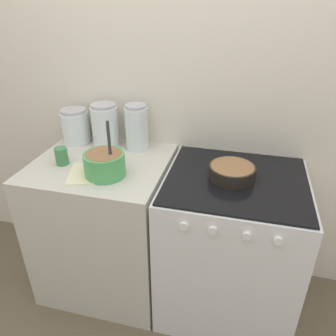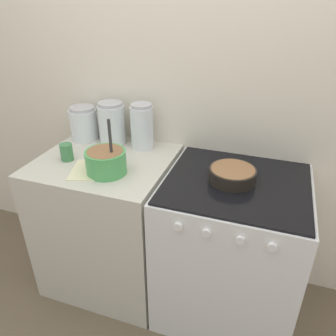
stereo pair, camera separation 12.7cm
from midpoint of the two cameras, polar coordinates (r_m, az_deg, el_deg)
ground_plane at (r=2.15m, az=-4.99°, el=-26.48°), size 12.00×12.00×0.00m
wall_back at (r=1.99m, az=0.13°, el=12.32°), size 4.52×0.05×2.40m
countertop_cabinet at (r=2.15m, az=-12.30°, el=-9.68°), size 0.76×0.68×0.90m
stove at (r=1.98m, az=8.71°, el=-13.17°), size 0.75×0.70×0.90m
mixing_bowl at (r=1.74m, az=-13.07°, el=0.85°), size 0.21×0.21×0.30m
baking_pan at (r=1.70m, az=8.98°, el=-0.67°), size 0.24×0.24×0.07m
storage_jar_left at (r=2.18m, az=-17.41°, el=6.61°), size 0.17×0.17×0.21m
storage_jar_middle at (r=2.08m, az=-12.60°, el=6.81°), size 0.16×0.16×0.26m
storage_jar_right at (r=1.99m, az=-7.28°, el=6.53°), size 0.14×0.14×0.28m
tin_can at (r=1.93m, az=-19.87°, el=1.94°), size 0.07×0.07×0.10m
recipe_page at (r=1.81m, az=-16.09°, el=-0.92°), size 0.23×0.27×0.01m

